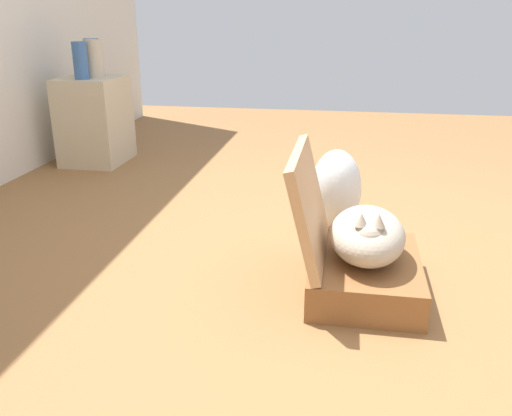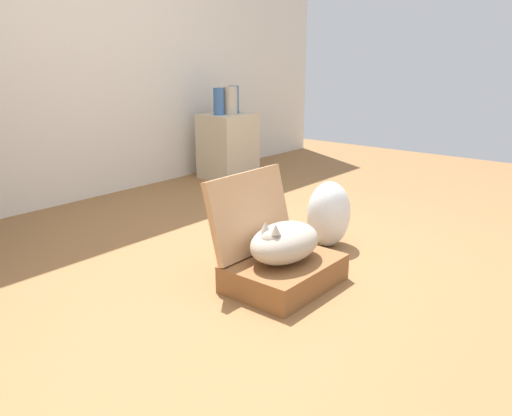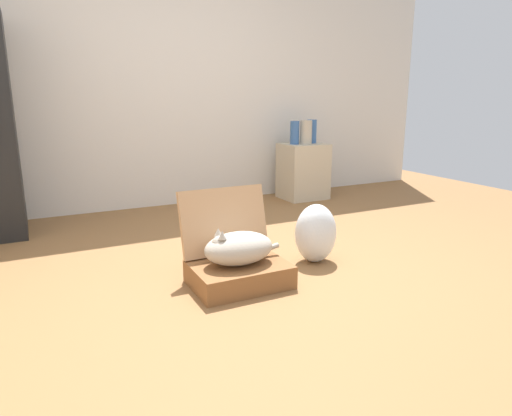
# 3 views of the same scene
# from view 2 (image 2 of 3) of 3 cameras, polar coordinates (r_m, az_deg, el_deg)

# --- Properties ---
(ground_plane) EXTENTS (7.68, 7.68, 0.00)m
(ground_plane) POSITION_cam_2_polar(r_m,az_deg,el_deg) (2.75, 5.54, -7.19)
(ground_plane) COLOR olive
(ground_plane) RESTS_ON ground
(wall_back) EXTENTS (6.40, 0.15, 2.60)m
(wall_back) POSITION_cam_2_polar(r_m,az_deg,el_deg) (4.21, -21.74, 18.14)
(wall_back) COLOR silver
(wall_back) RESTS_ON ground
(suitcase_base) EXTENTS (0.56, 0.42, 0.14)m
(suitcase_base) POSITION_cam_2_polar(r_m,az_deg,el_deg) (2.56, 3.19, -7.30)
(suitcase_base) COLOR brown
(suitcase_base) RESTS_ON ground
(suitcase_lid) EXTENTS (0.56, 0.14, 0.41)m
(suitcase_lid) POSITION_cam_2_polar(r_m,az_deg,el_deg) (2.59, -0.65, -0.51)
(suitcase_lid) COLOR tan
(suitcase_lid) RESTS_ON suitcase_base
(cat) EXTENTS (0.50, 0.28, 0.23)m
(cat) POSITION_cam_2_polar(r_m,az_deg,el_deg) (2.50, 3.17, -3.86)
(cat) COLOR #B2A899
(cat) RESTS_ON suitcase_base
(plastic_bag_white) EXTENTS (0.29, 0.25, 0.40)m
(plastic_bag_white) POSITION_cam_2_polar(r_m,az_deg,el_deg) (3.08, 8.16, -0.68)
(plastic_bag_white) COLOR silver
(plastic_bag_white) RESTS_ON ground
(side_table) EXTENTS (0.47, 0.40, 0.60)m
(side_table) POSITION_cam_2_polar(r_m,az_deg,el_deg) (4.85, -3.16, 6.99)
(side_table) COLOR beige
(side_table) RESTS_ON ground
(vase_tall) EXTENTS (0.10, 0.10, 0.24)m
(vase_tall) POSITION_cam_2_polar(r_m,az_deg,el_deg) (4.71, -4.22, 11.85)
(vase_tall) COLOR #38609E
(vase_tall) RESTS_ON side_table
(vase_short) EXTENTS (0.10, 0.10, 0.25)m
(vase_short) POSITION_cam_2_polar(r_m,az_deg,el_deg) (4.90, -2.54, 12.10)
(vase_short) COLOR #38609E
(vase_short) RESTS_ON side_table
(vase_round) EXTENTS (0.12, 0.12, 0.25)m
(vase_round) POSITION_cam_2_polar(r_m,az_deg,el_deg) (4.77, -2.88, 11.96)
(vase_round) COLOR #B7AD99
(vase_round) RESTS_ON side_table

